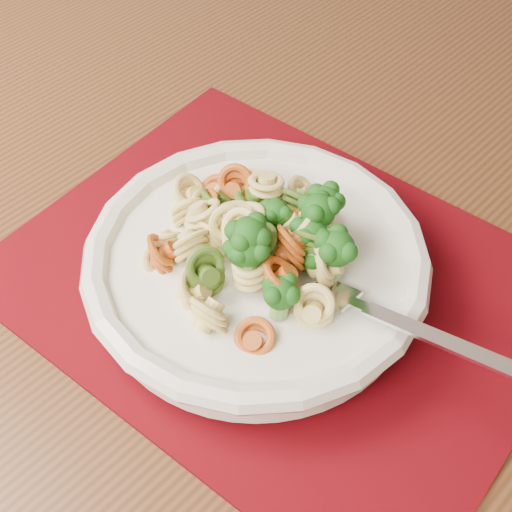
% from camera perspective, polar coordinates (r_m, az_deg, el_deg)
% --- Properties ---
extents(dining_table, '(1.68, 1.38, 0.74)m').
position_cam_1_polar(dining_table, '(0.66, 7.47, -4.43)').
color(dining_table, '#572E18').
rests_on(dining_table, ground).
extents(placemat, '(0.47, 0.41, 0.00)m').
position_cam_1_polar(placemat, '(0.55, 1.81, -2.13)').
color(placemat, '#500309').
rests_on(placemat, dining_table).
extents(pasta_bowl, '(0.25, 0.25, 0.05)m').
position_cam_1_polar(pasta_bowl, '(0.52, -0.00, -0.75)').
color(pasta_bowl, silver).
rests_on(pasta_bowl, placemat).
extents(pasta_broccoli_heap, '(0.22, 0.22, 0.06)m').
position_cam_1_polar(pasta_broccoli_heap, '(0.51, -0.00, 0.44)').
color(pasta_broccoli_heap, '#DDBA6D').
rests_on(pasta_broccoli_heap, pasta_bowl).
extents(fork, '(0.18, 0.09, 0.08)m').
position_cam_1_polar(fork, '(0.49, 6.58, -3.20)').
color(fork, silver).
rests_on(fork, pasta_bowl).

